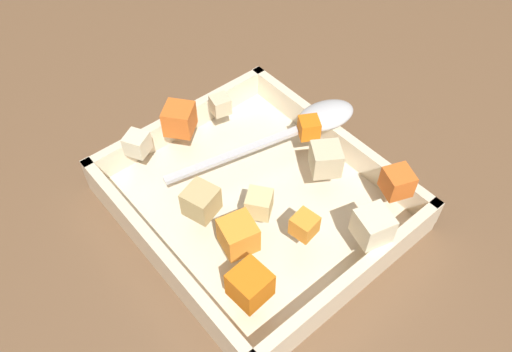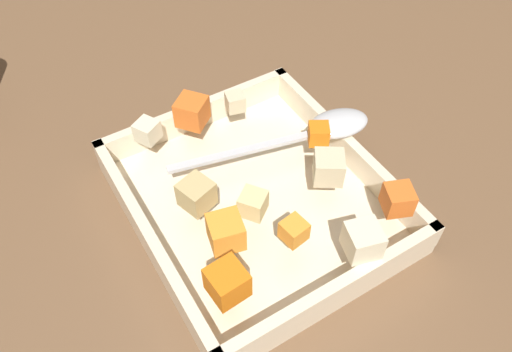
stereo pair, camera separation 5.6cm
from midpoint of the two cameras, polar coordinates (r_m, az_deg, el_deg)
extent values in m
plane|color=brown|center=(0.61, -3.11, -4.05)|extent=(4.00, 4.00, 0.00)
cube|color=beige|center=(0.60, -2.67, -3.40)|extent=(0.31, 0.27, 0.01)
cube|color=beige|center=(0.55, -13.57, -8.78)|extent=(0.31, 0.01, 0.04)
cube|color=beige|center=(0.64, 6.41, 4.00)|extent=(0.31, 0.01, 0.04)
cube|color=beige|center=(0.67, -10.73, 5.77)|extent=(0.01, 0.27, 0.04)
cube|color=beige|center=(0.53, 7.63, -11.71)|extent=(0.01, 0.27, 0.04)
cube|color=orange|center=(0.61, 3.32, 5.28)|extent=(0.03, 0.03, 0.02)
cube|color=orange|center=(0.56, 12.79, -0.83)|extent=(0.04, 0.04, 0.03)
cube|color=orange|center=(0.52, 2.08, -5.90)|extent=(0.03, 0.03, 0.02)
cube|color=orange|center=(0.48, -4.10, -12.25)|extent=(0.04, 0.04, 0.03)
cube|color=orange|center=(0.51, -5.18, -6.78)|extent=(0.04, 0.04, 0.03)
cube|color=orange|center=(0.63, -11.12, 6.12)|extent=(0.05, 0.05, 0.03)
cube|color=#E0CC89|center=(0.54, -2.67, -3.28)|extent=(0.04, 0.04, 0.03)
cube|color=beige|center=(0.52, 9.92, -5.70)|extent=(0.04, 0.04, 0.03)
cube|color=beige|center=(0.57, 5.03, 1.73)|extent=(0.04, 0.04, 0.03)
cube|color=beige|center=(0.65, -6.52, 7.77)|extent=(0.03, 0.03, 0.02)
cube|color=tan|center=(0.54, -9.14, -2.99)|extent=(0.04, 0.04, 0.03)
cube|color=beige|center=(0.61, -15.71, 3.35)|extent=(0.03, 0.03, 0.02)
ellipsoid|color=silver|center=(0.63, 5.28, 6.65)|extent=(0.06, 0.08, 0.02)
cube|color=silver|center=(0.60, -5.10, 2.30)|extent=(0.05, 0.17, 0.01)
camera|label=1|loc=(0.03, -92.87, -3.40)|focal=35.86mm
camera|label=2|loc=(0.03, 87.13, 3.40)|focal=35.86mm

